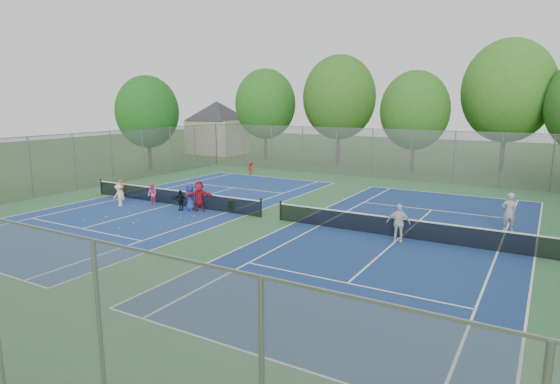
{
  "coord_description": "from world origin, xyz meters",
  "views": [
    {
      "loc": [
        12.62,
        -20.72,
        6.18
      ],
      "look_at": [
        0.0,
        1.0,
        1.3
      ],
      "focal_mm": 30.0,
      "sensor_mm": 36.0,
      "label": 1
    }
  ],
  "objects_px": {
    "net_right": "(401,228)",
    "ball_crate": "(175,197)",
    "net_left": "(172,197)",
    "ball_hopper": "(232,205)",
    "instructor": "(509,212)"
  },
  "relations": [
    {
      "from": "ball_crate",
      "to": "ball_hopper",
      "type": "xyz_separation_m",
      "value": [
        4.9,
        -0.62,
        0.15
      ]
    },
    {
      "from": "ball_hopper",
      "to": "instructor",
      "type": "bearing_deg",
      "value": 12.73
    },
    {
      "from": "net_right",
      "to": "ball_crate",
      "type": "distance_m",
      "value": 14.88
    },
    {
      "from": "instructor",
      "to": "ball_crate",
      "type": "bearing_deg",
      "value": -13.34
    },
    {
      "from": "net_right",
      "to": "net_left",
      "type": "bearing_deg",
      "value": 180.0
    },
    {
      "from": "net_right",
      "to": "ball_crate",
      "type": "bearing_deg",
      "value": 175.66
    },
    {
      "from": "net_left",
      "to": "net_right",
      "type": "relative_size",
      "value": 1.0
    },
    {
      "from": "net_left",
      "to": "ball_crate",
      "type": "bearing_deg",
      "value": 126.63
    },
    {
      "from": "ball_crate",
      "to": "ball_hopper",
      "type": "bearing_deg",
      "value": -7.22
    },
    {
      "from": "net_left",
      "to": "ball_crate",
      "type": "height_order",
      "value": "net_left"
    },
    {
      "from": "net_left",
      "to": "ball_hopper",
      "type": "height_order",
      "value": "net_left"
    },
    {
      "from": "net_left",
      "to": "instructor",
      "type": "relative_size",
      "value": 6.73
    },
    {
      "from": "ball_crate",
      "to": "ball_hopper",
      "type": "height_order",
      "value": "ball_hopper"
    },
    {
      "from": "net_left",
      "to": "instructor",
      "type": "xyz_separation_m",
      "value": [
        18.17,
        3.69,
        0.5
      ]
    },
    {
      "from": "net_left",
      "to": "ball_hopper",
      "type": "xyz_separation_m",
      "value": [
        4.07,
        0.5,
        -0.15
      ]
    }
  ]
}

